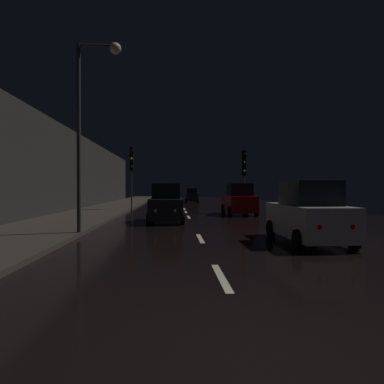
% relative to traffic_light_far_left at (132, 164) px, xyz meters
% --- Properties ---
extents(ground, '(25.80, 84.00, 0.02)m').
position_rel_traffic_light_far_left_xyz_m(ground, '(4.40, 0.52, -3.82)').
color(ground, black).
extents(sidewalk_left, '(4.40, 84.00, 0.15)m').
position_rel_traffic_light_far_left_xyz_m(sidewalk_left, '(-2.30, 0.52, -3.74)').
color(sidewalk_left, '#38332B').
rests_on(sidewalk_left, ground).
extents(building_facade_left, '(0.80, 63.00, 6.43)m').
position_rel_traffic_light_far_left_xyz_m(building_facade_left, '(-4.90, -2.98, -0.60)').
color(building_facade_left, '#2D2B28').
rests_on(building_facade_left, ground).
extents(lane_centerline, '(0.16, 36.54, 0.01)m').
position_rel_traffic_light_far_left_xyz_m(lane_centerline, '(4.40, -5.00, -3.81)').
color(lane_centerline, beige).
rests_on(lane_centerline, ground).
extents(traffic_light_far_left, '(0.31, 0.46, 5.21)m').
position_rel_traffic_light_far_left_xyz_m(traffic_light_far_left, '(0.00, 0.00, 0.00)').
color(traffic_light_far_left, '#38383A').
rests_on(traffic_light_far_left, ground).
extents(traffic_light_far_right, '(0.33, 0.47, 4.72)m').
position_rel_traffic_light_far_left_xyz_m(traffic_light_far_right, '(8.80, -2.54, -0.40)').
color(traffic_light_far_right, '#38383A').
rests_on(traffic_light_far_right, ground).
extents(streetlamp_overhead, '(1.70, 0.44, 7.44)m').
position_rel_traffic_light_far_left_xyz_m(streetlamp_overhead, '(0.25, -14.75, 1.09)').
color(streetlamp_overhead, '#2D2D30').
rests_on(streetlamp_overhead, ground).
extents(car_approaching_headlights, '(1.92, 4.17, 2.10)m').
position_rel_traffic_light_far_left_xyz_m(car_approaching_headlights, '(3.03, -9.37, -2.85)').
color(car_approaching_headlights, black).
rests_on(car_approaching_headlights, ground).
extents(car_parked_right_far, '(1.98, 4.29, 2.16)m').
position_rel_traffic_light_far_left_xyz_m(car_parked_right_far, '(8.00, -4.63, -2.82)').
color(car_parked_right_far, maroon).
rests_on(car_parked_right_far, ground).
extents(car_distant_taillights, '(1.69, 3.66, 1.84)m').
position_rel_traffic_light_far_left_xyz_m(car_distant_taillights, '(5.80, 15.55, -2.97)').
color(car_distant_taillights, black).
rests_on(car_distant_taillights, ground).
extents(car_parked_right_near, '(1.92, 4.15, 2.09)m').
position_rel_traffic_light_far_left_xyz_m(car_parked_right_near, '(8.00, -16.66, -2.86)').
color(car_parked_right_near, silver).
rests_on(car_parked_right_near, ground).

